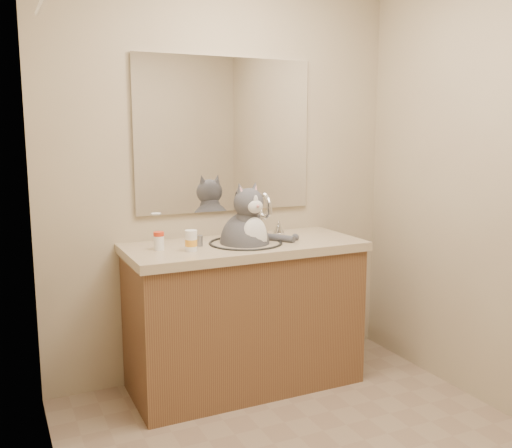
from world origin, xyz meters
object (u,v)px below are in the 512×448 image
at_px(pill_bottle_redcap, 159,241).
at_px(pill_bottle_orange, 191,241).
at_px(grey_canister, 199,241).
at_px(cat, 246,240).

bearing_deg(pill_bottle_redcap, pill_bottle_orange, -34.50).
xyz_separation_m(pill_bottle_redcap, grey_canister, (0.23, 0.00, -0.02)).
bearing_deg(pill_bottle_orange, grey_canister, 51.22).
relative_size(pill_bottle_redcap, grey_canister, 1.62).
xyz_separation_m(cat, pill_bottle_orange, (-0.35, -0.06, 0.03)).
distance_m(cat, pill_bottle_orange, 0.35).
height_order(pill_bottle_orange, grey_canister, pill_bottle_orange).
xyz_separation_m(pill_bottle_orange, grey_canister, (0.08, 0.10, -0.02)).
bearing_deg(grey_canister, pill_bottle_orange, -128.78).
bearing_deg(pill_bottle_orange, pill_bottle_redcap, 145.50).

